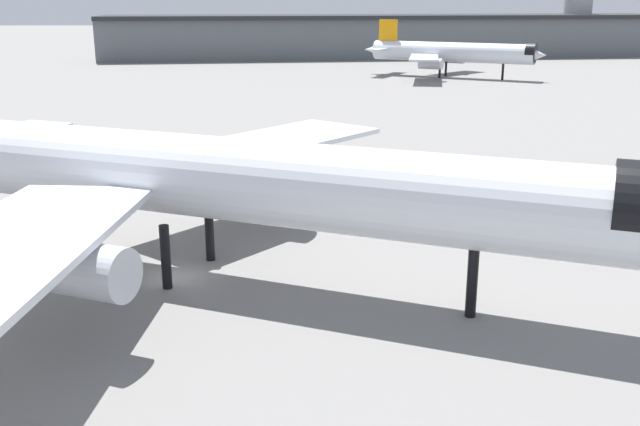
{
  "coord_description": "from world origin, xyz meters",
  "views": [
    {
      "loc": [
        9.32,
        -42.03,
        16.8
      ],
      "look_at": [
        9.06,
        -2.43,
        4.98
      ],
      "focal_mm": 40.33,
      "sensor_mm": 36.0,
      "label": 1
    }
  ],
  "objects_px": {
    "baggage_tug_wing": "(482,170)",
    "baggage_cart_trailing": "(136,159)",
    "airliner_far_taxiway": "(451,53)",
    "airliner_near_gate": "(214,179)"
  },
  "relations": [
    {
      "from": "airliner_far_taxiway",
      "to": "baggage_cart_trailing",
      "type": "height_order",
      "value": "airliner_far_taxiway"
    },
    {
      "from": "airliner_far_taxiway",
      "to": "baggage_cart_trailing",
      "type": "xyz_separation_m",
      "value": [
        -47.35,
        -90.13,
        -4.47
      ]
    },
    {
      "from": "airliner_near_gate",
      "to": "baggage_cart_trailing",
      "type": "xyz_separation_m",
      "value": [
        -12.76,
        30.43,
        -5.39
      ]
    },
    {
      "from": "baggage_cart_trailing",
      "to": "baggage_tug_wing",
      "type": "bearing_deg",
      "value": 170.16
    },
    {
      "from": "baggage_tug_wing",
      "to": "baggage_cart_trailing",
      "type": "relative_size",
      "value": 1.46
    },
    {
      "from": "baggage_tug_wing",
      "to": "baggage_cart_trailing",
      "type": "xyz_separation_m",
      "value": [
        -34.65,
        4.98,
        0.0
      ]
    },
    {
      "from": "airliner_near_gate",
      "to": "baggage_cart_trailing",
      "type": "height_order",
      "value": "airliner_near_gate"
    },
    {
      "from": "baggage_cart_trailing",
      "to": "airliner_near_gate",
      "type": "bearing_deg",
      "value": 111.08
    },
    {
      "from": "baggage_tug_wing",
      "to": "baggage_cart_trailing",
      "type": "height_order",
      "value": "baggage_tug_wing"
    },
    {
      "from": "airliner_far_taxiway",
      "to": "baggage_tug_wing",
      "type": "height_order",
      "value": "airliner_far_taxiway"
    }
  ]
}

